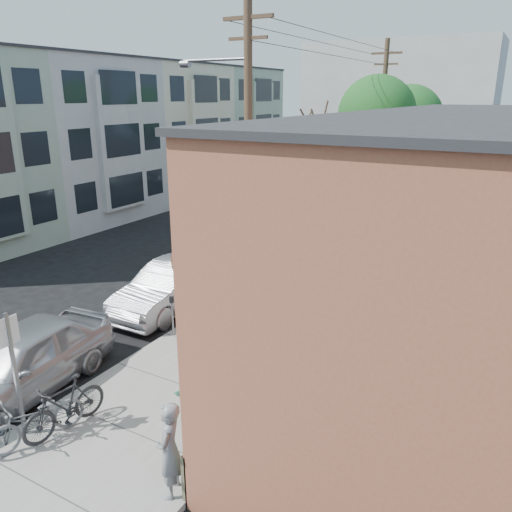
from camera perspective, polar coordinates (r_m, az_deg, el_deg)
The scene contains 27 objects.
ground at distance 16.82m, azimuth -15.58°, elevation -7.50°, with size 120.00×120.00×0.00m, color black.
sidewalk at distance 23.65m, azimuth 11.23°, elevation 0.46°, with size 4.50×58.00×0.15m, color gray.
cafe_building at distance 16.12m, azimuth 21.13°, elevation 3.32°, with size 6.60×20.20×6.61m.
apartment_row at distance 33.67m, azimuth -14.08°, elevation 13.10°, with size 6.30×32.00×9.00m.
end_cap_building at distance 54.16m, azimuth 15.96°, elevation 16.19°, with size 18.00×8.00×12.00m, color #B8B8B2.
sign_post at distance 11.49m, azimuth -25.96°, elevation -10.97°, with size 0.07×0.45×2.80m.
parking_meter_near at distance 15.06m, azimuth -9.57°, elevation -6.04°, with size 0.14×0.14×1.24m.
parking_meter_far at distance 21.08m, azimuth 3.28°, elevation 1.21°, with size 0.14×0.14×1.24m.
utility_pole_near at distance 17.25m, azimuth -1.05°, elevation 12.51°, with size 3.57×0.28×10.00m.
utility_pole_far at distance 32.11m, azimuth 14.13°, elevation 14.39°, with size 1.80×0.28×10.00m.
tree_bare at distance 21.39m, azimuth 5.95°, elevation 5.95°, with size 0.24×0.24×4.96m.
tree_leafy_mid at distance 29.70m, azimuth 13.61°, elevation 15.42°, with size 4.31×4.31×8.00m.
tree_leafy_far at distance 37.31m, azimuth 17.03°, elevation 14.70°, with size 4.69×4.69×7.62m.
patio_chair_a at distance 12.40m, azimuth 0.38°, elevation -13.40°, with size 0.50×0.50×0.88m, color #124327, non-canonical shape.
patio_chair_b at distance 10.52m, azimuth -6.58°, elevation -20.00°, with size 0.50×0.50×0.88m, color #124327, non-canonical shape.
patron_grey at distance 9.55m, azimuth -9.86°, elevation -20.99°, with size 0.67×0.44×1.85m, color gray.
patron_green at distance 11.08m, azimuth -7.29°, elevation -14.89°, with size 0.89×0.69×1.82m, color #317B57.
cyclist at distance 14.37m, azimuth -5.62°, elevation -6.41°, with size 1.27×0.73×1.97m, color maroon.
cyclist_bike at distance 14.60m, azimuth -5.55°, elevation -8.33°, with size 0.59×1.70×0.89m, color black.
parked_bike_a at distance 11.80m, azimuth -21.05°, elevation -15.69°, with size 0.55×1.95×1.17m, color black.
parked_bike_b at distance 11.71m, azimuth -23.77°, elevation -16.69°, with size 0.70×2.01×1.05m, color slate.
car_0 at distance 13.65m, azimuth -25.33°, elevation -10.85°, with size 2.04×5.06×1.72m, color #AEB0B6.
car_1 at distance 17.25m, azimuth -9.63°, elevation -3.48°, with size 1.72×4.95×1.63m, color #A6A8AD.
car_2 at distance 22.32m, azimuth 0.65°, elevation 1.65°, with size 2.18×5.37×1.56m, color black.
car_3 at distance 27.54m, azimuth 6.63°, elevation 4.67°, with size 2.57×5.58×1.55m, color #B9BFC2.
car_4 at distance 32.90m, azimuth 10.65°, elevation 6.79°, with size 1.80×5.15×1.70m, color #A9ADB1.
bus at distance 39.34m, azimuth 9.87°, elevation 9.61°, with size 2.54×10.87×3.03m, color silver.
Camera 1 is at (11.05, -10.56, 7.04)m, focal length 35.00 mm.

